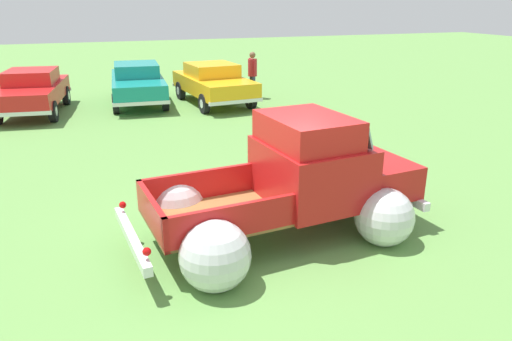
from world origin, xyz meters
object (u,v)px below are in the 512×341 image
(spectator_0, at_px, (252,72))
(show_car_0, at_px, (32,90))
(show_car_1, at_px, (137,82))
(show_car_2, at_px, (213,82))
(vintage_pickup_truck, at_px, (296,188))

(spectator_0, bearing_deg, show_car_0, -4.55)
(show_car_0, relative_size, show_car_1, 0.92)
(show_car_1, bearing_deg, show_car_2, 73.26)
(show_car_0, distance_m, show_car_2, 6.05)
(vintage_pickup_truck, height_order, show_car_2, vintage_pickup_truck)
(vintage_pickup_truck, relative_size, show_car_1, 1.01)
(vintage_pickup_truck, xyz_separation_m, show_car_1, (-1.15, 11.32, 0.03))
(show_car_0, distance_m, spectator_0, 7.70)
(show_car_0, height_order, spectator_0, spectator_0)
(show_car_0, xyz_separation_m, show_car_1, (3.46, 0.53, 0.00))
(show_car_2, bearing_deg, spectator_0, 99.95)
(show_car_2, relative_size, spectator_0, 2.51)
(show_car_2, bearing_deg, vintage_pickup_truck, -13.33)
(vintage_pickup_truck, bearing_deg, show_car_0, 107.70)
(vintage_pickup_truck, xyz_separation_m, spectator_0, (3.09, 10.81, 0.24))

